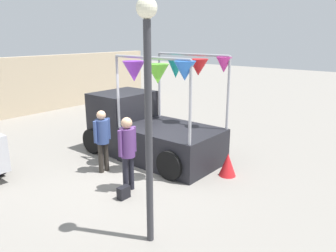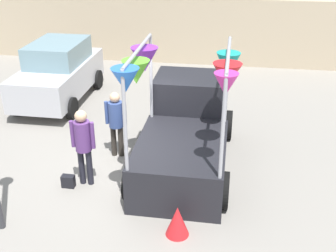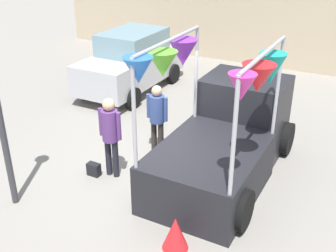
{
  "view_description": "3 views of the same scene",
  "coord_description": "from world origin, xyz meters",
  "px_view_note": "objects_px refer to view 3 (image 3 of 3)",
  "views": [
    {
      "loc": [
        -5.53,
        -5.72,
        3.51
      ],
      "look_at": [
        0.96,
        -0.38,
        1.17
      ],
      "focal_mm": 35.0,
      "sensor_mm": 36.0,
      "label": 1
    },
    {
      "loc": [
        2.28,
        -8.02,
        5.23
      ],
      "look_at": [
        1.07,
        -0.4,
        1.46
      ],
      "focal_mm": 45.0,
      "sensor_mm": 36.0,
      "label": 2
    },
    {
      "loc": [
        3.94,
        -6.76,
        4.87
      ],
      "look_at": [
        0.55,
        -0.43,
        1.39
      ],
      "focal_mm": 45.0,
      "sensor_mm": 36.0,
      "label": 3
    }
  ],
  "objects_px": {
    "vendor_truck": "(228,133)",
    "person_vendor": "(157,113)",
    "person_customer": "(110,130)",
    "folded_kite_bundle_crimson": "(175,233)",
    "handbag": "(94,169)",
    "parked_car": "(131,61)"
  },
  "relations": [
    {
      "from": "person_vendor",
      "to": "parked_car",
      "type": "bearing_deg",
      "value": 130.57
    },
    {
      "from": "folded_kite_bundle_crimson",
      "to": "vendor_truck",
      "type": "bearing_deg",
      "value": 93.5
    },
    {
      "from": "parked_car",
      "to": "person_customer",
      "type": "relative_size",
      "value": 2.28
    },
    {
      "from": "person_vendor",
      "to": "handbag",
      "type": "relative_size",
      "value": 5.94
    },
    {
      "from": "vendor_truck",
      "to": "person_vendor",
      "type": "relative_size",
      "value": 2.47
    },
    {
      "from": "parked_car",
      "to": "handbag",
      "type": "distance_m",
      "value": 5.2
    },
    {
      "from": "person_customer",
      "to": "person_vendor",
      "type": "xyz_separation_m",
      "value": [
        0.35,
        1.31,
        -0.07
      ]
    },
    {
      "from": "vendor_truck",
      "to": "parked_car",
      "type": "xyz_separation_m",
      "value": [
        -4.43,
        3.18,
        0.06
      ]
    },
    {
      "from": "person_vendor",
      "to": "folded_kite_bundle_crimson",
      "type": "bearing_deg",
      "value": -55.32
    },
    {
      "from": "handbag",
      "to": "vendor_truck",
      "type": "bearing_deg",
      "value": 32.79
    },
    {
      "from": "parked_car",
      "to": "person_vendor",
      "type": "distance_m",
      "value": 4.22
    },
    {
      "from": "vendor_truck",
      "to": "person_customer",
      "type": "xyz_separation_m",
      "value": [
        -2.04,
        -1.34,
        0.18
      ]
    },
    {
      "from": "vendor_truck",
      "to": "folded_kite_bundle_crimson",
      "type": "bearing_deg",
      "value": -86.5
    },
    {
      "from": "parked_car",
      "to": "person_customer",
      "type": "height_order",
      "value": "parked_car"
    },
    {
      "from": "folded_kite_bundle_crimson",
      "to": "person_vendor",
      "type": "bearing_deg",
      "value": 124.68
    },
    {
      "from": "person_customer",
      "to": "folded_kite_bundle_crimson",
      "type": "height_order",
      "value": "person_customer"
    },
    {
      "from": "person_vendor",
      "to": "handbag",
      "type": "bearing_deg",
      "value": -114.95
    },
    {
      "from": "parked_car",
      "to": "person_customer",
      "type": "bearing_deg",
      "value": -62.09
    },
    {
      "from": "vendor_truck",
      "to": "person_customer",
      "type": "bearing_deg",
      "value": -146.7
    },
    {
      "from": "parked_car",
      "to": "handbag",
      "type": "bearing_deg",
      "value": -66.59
    },
    {
      "from": "vendor_truck",
      "to": "person_vendor",
      "type": "bearing_deg",
      "value": -179.05
    },
    {
      "from": "person_customer",
      "to": "folded_kite_bundle_crimson",
      "type": "xyz_separation_m",
      "value": [
        2.2,
        -1.36,
        -0.77
      ]
    }
  ]
}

